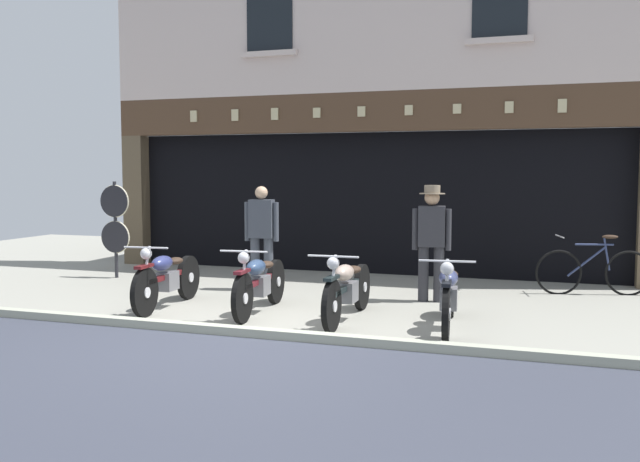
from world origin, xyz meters
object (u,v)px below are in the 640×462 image
(motorcycle_center_right, at_px, (449,294))
(shopkeeper_center, at_px, (432,237))
(advert_board_near, at_px, (516,188))
(leaning_bicycle, at_px, (594,270))
(motorcycle_left, at_px, (167,277))
(motorcycle_center_left, at_px, (260,282))
(salesman_left, at_px, (262,233))
(motorcycle_center, at_px, (347,288))
(tyre_sign_pole, at_px, (115,220))

(motorcycle_center_right, xyz_separation_m, shopkeeper_center, (-0.50, 1.71, 0.52))
(advert_board_near, height_order, leaning_bicycle, advert_board_near)
(motorcycle_left, relative_size, motorcycle_center_left, 0.99)
(motorcycle_left, bearing_deg, shopkeeper_center, -159.00)
(motorcycle_center_left, xyz_separation_m, salesman_left, (-0.70, 1.69, 0.49))
(salesman_left, bearing_deg, leaning_bicycle, -173.12)
(advert_board_near, xyz_separation_m, leaning_bicycle, (1.24, -1.16, -1.22))
(shopkeeper_center, bearing_deg, motorcycle_center_left, 30.10)
(motorcycle_center_left, distance_m, motorcycle_center, 1.24)
(motorcycle_left, relative_size, motorcycle_center_right, 0.95)
(salesman_left, distance_m, tyre_sign_pole, 2.98)
(motorcycle_center_left, distance_m, shopkeeper_center, 2.61)
(leaning_bicycle, bearing_deg, motorcycle_center_right, 136.48)
(motorcycle_center, height_order, salesman_left, salesman_left)
(shopkeeper_center, relative_size, tyre_sign_pole, 0.99)
(motorcycle_left, distance_m, leaning_bicycle, 6.40)
(motorcycle_left, xyz_separation_m, advert_board_near, (4.42, 4.15, 1.17))
(shopkeeper_center, relative_size, advert_board_near, 1.79)
(motorcycle_center_left, relative_size, advert_board_near, 2.11)
(motorcycle_center_left, distance_m, leaning_bicycle, 5.19)
(motorcycle_left, distance_m, advert_board_near, 6.17)
(salesman_left, relative_size, shopkeeper_center, 0.98)
(tyre_sign_pole, height_order, advert_board_near, advert_board_near)
(advert_board_near, bearing_deg, shopkeeper_center, -112.28)
(tyre_sign_pole, bearing_deg, salesman_left, -6.43)
(motorcycle_center, bearing_deg, salesman_left, -43.17)
(motorcycle_center_left, relative_size, motorcycle_center, 0.97)
(motorcycle_center_right, bearing_deg, motorcycle_center_left, -9.52)
(leaning_bicycle, bearing_deg, motorcycle_center, 120.84)
(motorcycle_left, bearing_deg, advert_board_near, -141.51)
(motorcycle_center_left, bearing_deg, shopkeeper_center, -147.28)
(tyre_sign_pole, bearing_deg, motorcycle_center_left, -28.91)
(motorcycle_center_right, height_order, shopkeeper_center, shopkeeper_center)
(tyre_sign_pole, distance_m, advert_board_near, 7.05)
(shopkeeper_center, bearing_deg, salesman_left, -10.15)
(salesman_left, xyz_separation_m, advert_board_near, (3.76, 2.38, 0.68))
(tyre_sign_pole, bearing_deg, shopkeeper_center, -4.72)
(motorcycle_center_left, height_order, motorcycle_center_right, motorcycle_center_right)
(tyre_sign_pole, xyz_separation_m, leaning_bicycle, (7.96, 0.89, -0.65))
(motorcycle_center_right, xyz_separation_m, salesman_left, (-3.22, 1.84, 0.49))
(motorcycle_center_left, relative_size, leaning_bicycle, 1.17)
(motorcycle_center, distance_m, tyre_sign_pole, 5.36)
(motorcycle_left, height_order, motorcycle_center_left, motorcycle_left)
(motorcycle_center_right, height_order, salesman_left, salesman_left)
(motorcycle_left, xyz_separation_m, motorcycle_center, (2.60, 0.00, -0.01))
(shopkeeper_center, height_order, advert_board_near, advert_board_near)
(motorcycle_left, relative_size, advert_board_near, 2.09)
(advert_board_near, bearing_deg, motorcycle_center, -113.67)
(motorcycle_center, distance_m, shopkeeper_center, 1.88)
(motorcycle_left, height_order, motorcycle_center, motorcycle_left)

